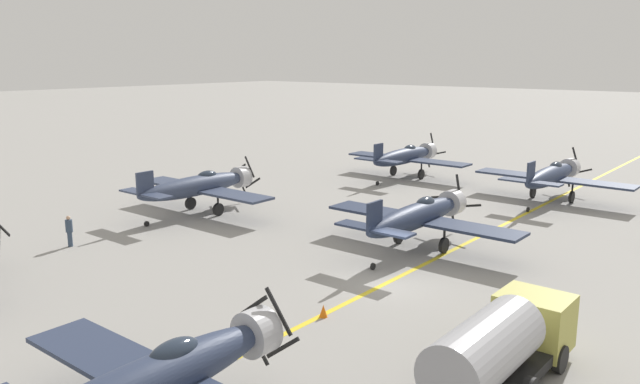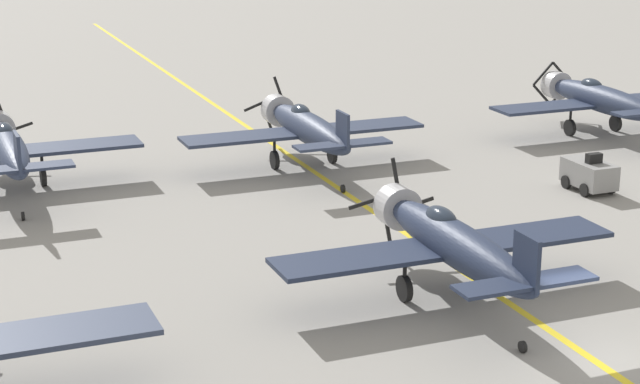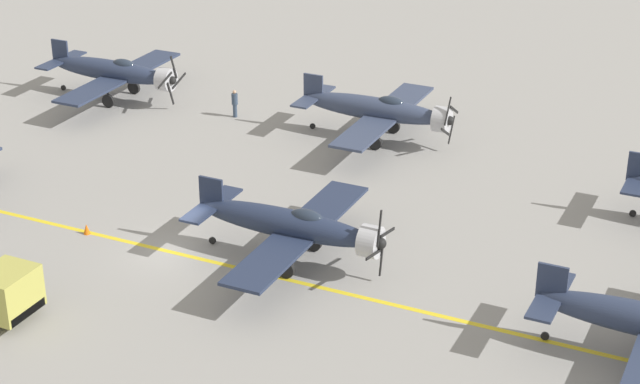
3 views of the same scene
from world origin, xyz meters
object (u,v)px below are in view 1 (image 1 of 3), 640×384
at_px(airplane_mid_center, 419,216).
at_px(fuel_tanker, 501,347).
at_px(airplane_far_center, 552,175).
at_px(airplane_near_center, 154,382).
at_px(traffic_cone, 323,311).
at_px(airplane_mid_left, 199,186).
at_px(ground_crew_walking, 69,230).
at_px(airplane_far_left, 406,156).

height_order(airplane_mid_center, fuel_tanker, airplane_mid_center).
relative_size(airplane_far_center, fuel_tanker, 1.50).
height_order(airplane_far_center, fuel_tanker, airplane_far_center).
relative_size(airplane_near_center, traffic_cone, 21.82).
bearing_deg(airplane_near_center, airplane_mid_left, 126.20).
distance_m(airplane_near_center, airplane_mid_left, 27.56).
height_order(airplane_near_center, airplane_mid_left, same).
height_order(airplane_mid_left, fuel_tanker, airplane_mid_left).
xyz_separation_m(airplane_far_center, fuel_tanker, (8.49, -29.28, -0.50)).
bearing_deg(traffic_cone, airplane_mid_center, 99.38).
xyz_separation_m(airplane_near_center, ground_crew_walking, (-19.96, 8.65, -1.00)).
bearing_deg(fuel_tanker, ground_crew_walking, -178.94).
distance_m(airplane_near_center, ground_crew_walking, 21.78).
bearing_deg(ground_crew_walking, airplane_mid_left, 91.49).
bearing_deg(airplane_near_center, traffic_cone, 90.31).
bearing_deg(airplane_far_left, airplane_near_center, -65.66).
xyz_separation_m(airplane_mid_left, ground_crew_walking, (0.26, -10.07, -1.00)).
bearing_deg(traffic_cone, fuel_tanker, -6.31).
height_order(airplane_far_center, traffic_cone, airplane_far_center).
bearing_deg(airplane_far_left, ground_crew_walking, -94.95).
xyz_separation_m(airplane_far_center, airplane_mid_left, (-17.98, -19.69, 0.00)).
relative_size(airplane_near_center, airplane_mid_center, 1.00).
height_order(airplane_far_center, airplane_mid_left, airplane_far_center).
height_order(airplane_far_center, airplane_near_center, airplane_far_center).
xyz_separation_m(airplane_far_left, ground_crew_walking, (-3.93, -30.93, -1.00)).
distance_m(airplane_far_center, airplane_mid_center, 17.48).
height_order(airplane_mid_center, ground_crew_walking, airplane_mid_center).
distance_m(airplane_far_center, airplane_near_center, 38.47).
bearing_deg(fuel_tanker, airplane_far_left, 126.19).
xyz_separation_m(airplane_near_center, airplane_mid_left, (-20.22, 18.72, 0.00)).
relative_size(airplane_mid_left, ground_crew_walking, 6.50).
bearing_deg(airplane_far_center, airplane_mid_left, -125.84).
bearing_deg(traffic_cone, airplane_far_left, 115.40).
height_order(airplane_mid_center, traffic_cone, airplane_mid_center).
xyz_separation_m(airplane_near_center, airplane_mid_center, (-3.82, 21.00, 0.00)).
bearing_deg(airplane_near_center, airplane_far_left, 101.04).
relative_size(airplane_far_left, airplane_mid_left, 1.00).
xyz_separation_m(airplane_mid_center, fuel_tanker, (10.06, -11.87, -0.50)).
bearing_deg(fuel_tanker, traffic_cone, 173.69).
bearing_deg(airplane_mid_center, airplane_far_center, 89.59).
xyz_separation_m(airplane_far_center, traffic_cone, (0.23, -28.36, -1.74)).
distance_m(airplane_far_left, airplane_near_center, 42.70).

